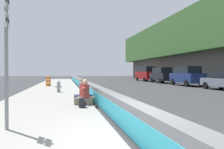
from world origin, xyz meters
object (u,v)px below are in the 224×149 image
(seated_person_middle, at_px, (83,94))
(parked_car_midline, at_px, (162,75))
(parked_car_far, at_px, (146,73))
(seated_person_foreground, at_px, (85,96))
(route_sign_post, at_px, (6,49))
(construction_barrel, at_px, (48,81))
(fire_hydrant, at_px, (59,86))
(backpack, at_px, (82,103))
(parked_car_fourth, at_px, (187,76))

(seated_person_middle, xyz_separation_m, parked_car_midline, (17.48, -13.07, 0.68))
(parked_car_far, bearing_deg, seated_person_foreground, 152.04)
(route_sign_post, bearing_deg, seated_person_foreground, -32.36)
(construction_barrel, bearing_deg, fire_hydrant, -170.01)
(backpack, height_order, parked_car_fourth, parked_car_fourth)
(seated_person_middle, height_order, construction_barrel, seated_person_middle)
(seated_person_middle, bearing_deg, construction_barrel, 12.11)
(route_sign_post, relative_size, fire_hydrant, 4.09)
(fire_hydrant, distance_m, parked_car_midline, 19.06)
(route_sign_post, xyz_separation_m, parked_car_far, (28.47, -15.49, -0.86))
(fire_hydrant, xyz_separation_m, parked_car_fourth, (6.00, -14.36, 0.60))
(backpack, distance_m, construction_barrel, 14.18)
(seated_person_foreground, height_order, construction_barrel, seated_person_foreground)
(backpack, distance_m, parked_car_midline, 23.46)
(parked_car_midline, height_order, parked_car_far, parked_car_far)
(seated_person_middle, xyz_separation_m, parked_car_fourth, (11.03, -13.01, 0.68))
(parked_car_fourth, distance_m, parked_car_midline, 6.46)
(fire_hydrant, distance_m, parked_car_fourth, 15.57)
(seated_person_foreground, bearing_deg, parked_car_midline, -35.29)
(parked_car_fourth, bearing_deg, seated_person_middle, 130.29)
(construction_barrel, relative_size, parked_car_midline, 0.20)
(construction_barrel, bearing_deg, parked_car_far, -53.57)
(parked_car_far, bearing_deg, parked_car_midline, 179.52)
(parked_car_far, bearing_deg, parked_car_fourth, 179.49)
(backpack, bearing_deg, seated_person_foreground, -14.41)
(fire_hydrant, relative_size, seated_person_middle, 0.75)
(parked_car_midline, bearing_deg, parked_car_fourth, 179.46)
(fire_hydrant, bearing_deg, seated_person_foreground, -167.44)
(seated_person_foreground, bearing_deg, route_sign_post, 147.64)
(construction_barrel, height_order, parked_car_far, parked_car_far)
(fire_hydrant, bearing_deg, construction_barrel, 9.99)
(route_sign_post, bearing_deg, parked_car_midline, -34.81)
(route_sign_post, height_order, parked_car_far, route_sign_post)
(fire_hydrant, distance_m, construction_barrel, 7.23)
(seated_person_middle, bearing_deg, parked_car_fourth, -49.71)
(backpack, bearing_deg, parked_car_far, -27.55)
(route_sign_post, distance_m, parked_car_far, 32.42)
(backpack, xyz_separation_m, parked_car_fourth, (12.86, -13.23, 0.85))
(route_sign_post, bearing_deg, parked_car_far, -28.56)
(seated_person_foreground, height_order, parked_car_far, parked_car_far)
(parked_car_far, bearing_deg, construction_barrel, 126.43)
(construction_barrel, relative_size, parked_car_fourth, 0.20)
(seated_person_foreground, distance_m, parked_car_far, 28.02)
(fire_hydrant, xyz_separation_m, parked_car_far, (18.72, -14.47, 0.77))
(fire_hydrant, bearing_deg, parked_car_far, -37.70)
(fire_hydrant, xyz_separation_m, backpack, (-6.86, -1.13, -0.25))
(seated_person_foreground, bearing_deg, parked_car_fourth, -47.28)
(parked_car_fourth, bearing_deg, route_sign_post, 135.68)
(seated_person_middle, bearing_deg, fire_hydrant, 15.05)
(backpack, relative_size, construction_barrel, 0.42)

